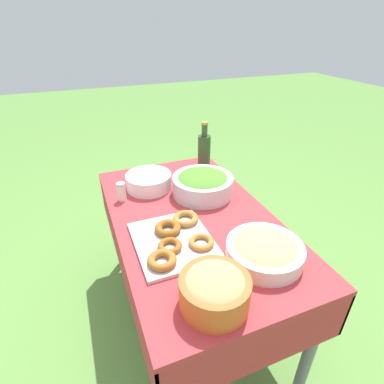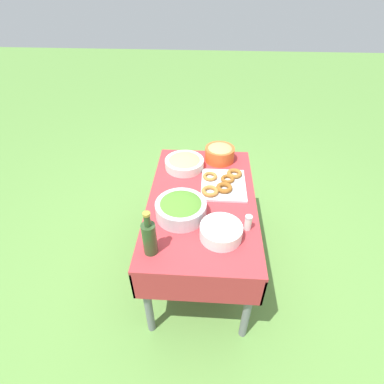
{
  "view_description": "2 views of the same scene",
  "coord_description": "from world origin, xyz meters",
  "px_view_note": "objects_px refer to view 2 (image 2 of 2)",
  "views": [
    {
      "loc": [
        -1.1,
        0.44,
        1.52
      ],
      "look_at": [
        0.07,
        -0.02,
        0.79
      ],
      "focal_mm": 28.0,
      "sensor_mm": 36.0,
      "label": 1
    },
    {
      "loc": [
        1.58,
        0.03,
        2.01
      ],
      "look_at": [
        0.08,
        -0.06,
        0.81
      ],
      "focal_mm": 28.0,
      "sensor_mm": 36.0,
      "label": 2
    }
  ],
  "objects_px": {
    "salad_bowl": "(181,208)",
    "donut_platter": "(223,183)",
    "olive_oil_bottle": "(149,237)",
    "bread_bowl": "(220,153)",
    "pasta_bowl": "(184,163)",
    "plate_stack": "(221,232)"
  },
  "relations": [
    {
      "from": "plate_stack",
      "to": "olive_oil_bottle",
      "type": "height_order",
      "value": "olive_oil_bottle"
    },
    {
      "from": "salad_bowl",
      "to": "donut_platter",
      "type": "xyz_separation_m",
      "value": [
        -0.33,
        0.27,
        -0.04
      ]
    },
    {
      "from": "pasta_bowl",
      "to": "bread_bowl",
      "type": "distance_m",
      "value": 0.3
    },
    {
      "from": "olive_oil_bottle",
      "to": "bread_bowl",
      "type": "height_order",
      "value": "olive_oil_bottle"
    },
    {
      "from": "pasta_bowl",
      "to": "donut_platter",
      "type": "xyz_separation_m",
      "value": [
        0.22,
        0.29,
        -0.02
      ]
    },
    {
      "from": "pasta_bowl",
      "to": "olive_oil_bottle",
      "type": "bearing_deg",
      "value": -7.83
    },
    {
      "from": "pasta_bowl",
      "to": "plate_stack",
      "type": "relative_size",
      "value": 1.2
    },
    {
      "from": "salad_bowl",
      "to": "bread_bowl",
      "type": "bearing_deg",
      "value": 159.68
    },
    {
      "from": "olive_oil_bottle",
      "to": "plate_stack",
      "type": "bearing_deg",
      "value": 109.21
    },
    {
      "from": "pasta_bowl",
      "to": "olive_oil_bottle",
      "type": "relative_size",
      "value": 1.03
    },
    {
      "from": "pasta_bowl",
      "to": "bread_bowl",
      "type": "xyz_separation_m",
      "value": [
        -0.12,
        0.27,
        0.03
      ]
    },
    {
      "from": "salad_bowl",
      "to": "donut_platter",
      "type": "distance_m",
      "value": 0.43
    },
    {
      "from": "donut_platter",
      "to": "bread_bowl",
      "type": "distance_m",
      "value": 0.35
    },
    {
      "from": "pasta_bowl",
      "to": "plate_stack",
      "type": "bearing_deg",
      "value": 20.79
    },
    {
      "from": "donut_platter",
      "to": "olive_oil_bottle",
      "type": "height_order",
      "value": "olive_oil_bottle"
    },
    {
      "from": "donut_platter",
      "to": "bread_bowl",
      "type": "height_order",
      "value": "bread_bowl"
    },
    {
      "from": "donut_platter",
      "to": "bread_bowl",
      "type": "bearing_deg",
      "value": -176.72
    },
    {
      "from": "donut_platter",
      "to": "olive_oil_bottle",
      "type": "distance_m",
      "value": 0.77
    },
    {
      "from": "olive_oil_bottle",
      "to": "bread_bowl",
      "type": "distance_m",
      "value": 1.06
    },
    {
      "from": "donut_platter",
      "to": "plate_stack",
      "type": "xyz_separation_m",
      "value": [
        0.5,
        -0.02,
        0.02
      ]
    },
    {
      "from": "salad_bowl",
      "to": "donut_platter",
      "type": "height_order",
      "value": "salad_bowl"
    },
    {
      "from": "plate_stack",
      "to": "bread_bowl",
      "type": "distance_m",
      "value": 0.85
    }
  ]
}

